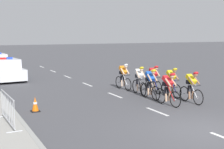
# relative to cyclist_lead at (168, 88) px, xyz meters

# --- Properties ---
(ground_plane) EXTENTS (160.00, 160.00, 0.00)m
(ground_plane) POSITION_rel_cyclist_lead_xyz_m (-1.09, -3.74, -0.79)
(ground_plane) COLOR #4C4C51
(lane_markings_centre) EXTENTS (0.14, 25.60, 0.01)m
(lane_markings_centre) POSITION_rel_cyclist_lead_xyz_m (-1.09, 7.24, -0.78)
(lane_markings_centre) COLOR white
(lane_markings_centre) RESTS_ON ground
(cyclist_lead) EXTENTS (0.45, 1.72, 1.56)m
(cyclist_lead) POSITION_rel_cyclist_lead_xyz_m (0.00, 0.00, 0.00)
(cyclist_lead) COLOR black
(cyclist_lead) RESTS_ON ground
(cyclist_second) EXTENTS (0.42, 1.72, 1.56)m
(cyclist_second) POSITION_rel_cyclist_lead_xyz_m (1.29, -0.05, 0.00)
(cyclist_second) COLOR black
(cyclist_second) RESTS_ON ground
(cyclist_third) EXTENTS (0.42, 1.72, 1.56)m
(cyclist_third) POSITION_rel_cyclist_lead_xyz_m (0.08, 1.61, 0.00)
(cyclist_third) COLOR black
(cyclist_third) RESTS_ON ground
(cyclist_fourth) EXTENTS (0.42, 1.72, 1.56)m
(cyclist_fourth) POSITION_rel_cyclist_lead_xyz_m (1.34, 1.60, 0.00)
(cyclist_fourth) COLOR black
(cyclist_fourth) RESTS_ON ground
(cyclist_fifth) EXTENTS (0.45, 1.72, 1.56)m
(cyclist_fifth) POSITION_rel_cyclist_lead_xyz_m (0.19, 2.88, 0.00)
(cyclist_fifth) COLOR black
(cyclist_fifth) RESTS_ON ground
(cyclist_sixth) EXTENTS (0.43, 1.72, 1.56)m
(cyclist_sixth) POSITION_rel_cyclist_lead_xyz_m (1.15, 2.98, 0.00)
(cyclist_sixth) COLOR black
(cyclist_sixth) RESTS_ON ground
(cyclist_seventh) EXTENTS (0.43, 1.72, 1.56)m
(cyclist_seventh) POSITION_rel_cyclist_lead_xyz_m (0.13, 4.59, 0.00)
(cyclist_seventh) COLOR black
(cyclist_seventh) RESTS_ON ground
(police_car_nearest) EXTENTS (2.25, 4.52, 1.59)m
(police_car_nearest) POSITION_rel_cyclist_lead_xyz_m (-5.43, 11.53, -0.11)
(police_car_nearest) COLOR silver
(police_car_nearest) RESTS_ON ground
(crowd_barrier_front) EXTENTS (0.57, 2.32, 1.07)m
(crowd_barrier_front) POSITION_rel_cyclist_lead_xyz_m (-7.06, -0.44, -0.14)
(crowd_barrier_front) COLOR #B7BABF
(crowd_barrier_front) RESTS_ON sidewalk_slab
(traffic_cone_near) EXTENTS (0.36, 0.36, 0.64)m
(traffic_cone_near) POSITION_rel_cyclist_lead_xyz_m (-5.69, 1.46, -0.48)
(traffic_cone_near) COLOR black
(traffic_cone_near) RESTS_ON ground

